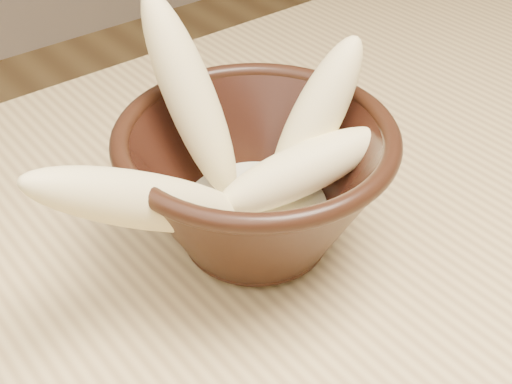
# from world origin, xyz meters

# --- Properties ---
(table) EXTENTS (1.20, 0.80, 0.75)m
(table) POSITION_xyz_m (0.00, 0.00, 0.67)
(table) COLOR #D5B575
(table) RESTS_ON ground
(bowl) EXTENTS (0.21, 0.21, 0.11)m
(bowl) POSITION_xyz_m (-0.20, 0.06, 0.82)
(bowl) COLOR black
(bowl) RESTS_ON table
(milk_puddle) EXTENTS (0.12, 0.12, 0.02)m
(milk_puddle) POSITION_xyz_m (-0.20, 0.06, 0.79)
(milk_puddle) COLOR #F0EAC1
(milk_puddle) RESTS_ON bowl
(banana_upright) EXTENTS (0.06, 0.12, 0.17)m
(banana_upright) POSITION_xyz_m (-0.21, 0.12, 0.87)
(banana_upright) COLOR #FAE593
(banana_upright) RESTS_ON bowl
(banana_left) EXTENTS (0.18, 0.05, 0.13)m
(banana_left) POSITION_xyz_m (-0.29, 0.05, 0.84)
(banana_left) COLOR #FAE593
(banana_left) RESTS_ON bowl
(banana_right) EXTENTS (0.11, 0.04, 0.14)m
(banana_right) POSITION_xyz_m (-0.14, 0.05, 0.85)
(banana_right) COLOR #FAE593
(banana_right) RESTS_ON bowl
(banana_across) EXTENTS (0.15, 0.07, 0.07)m
(banana_across) POSITION_xyz_m (-0.18, 0.03, 0.83)
(banana_across) COLOR #FAE593
(banana_across) RESTS_ON bowl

